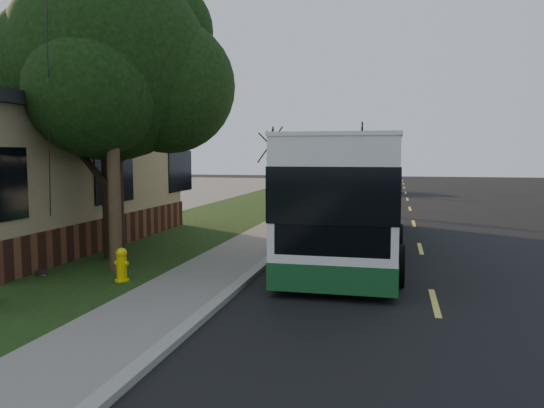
{
  "coord_description": "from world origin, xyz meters",
  "views": [
    {
      "loc": [
        3.2,
        -10.4,
        2.85
      ],
      "look_at": [
        -0.04,
        3.55,
        1.5
      ],
      "focal_mm": 35.0,
      "sensor_mm": 36.0,
      "label": 1
    }
  ],
  "objects_px": {
    "bare_tree_far": "(312,165)",
    "fire_hydrant": "(122,265)",
    "utility_pole": "(111,77)",
    "bare_tree_near": "(270,167)",
    "dumpster": "(105,209)",
    "distant_car": "(381,183)",
    "skateboard_spare": "(42,272)",
    "transit_bus": "(355,191)",
    "leafy_tree": "(113,67)",
    "traffic_signal": "(362,150)"
  },
  "relations": [
    {
      "from": "traffic_signal",
      "to": "dumpster",
      "type": "xyz_separation_m",
      "value": [
        -8.13,
        -26.17,
        -2.39
      ]
    },
    {
      "from": "fire_hydrant",
      "to": "bare_tree_near",
      "type": "relative_size",
      "value": 0.17
    },
    {
      "from": "dumpster",
      "to": "distant_car",
      "type": "height_order",
      "value": "distant_car"
    },
    {
      "from": "skateboard_spare",
      "to": "distant_car",
      "type": "distance_m",
      "value": 29.99
    },
    {
      "from": "utility_pole",
      "to": "bare_tree_near",
      "type": "bearing_deg",
      "value": 90.66
    },
    {
      "from": "transit_bus",
      "to": "skateboard_spare",
      "type": "bearing_deg",
      "value": -141.94
    },
    {
      "from": "dumpster",
      "to": "fire_hydrant",
      "type": "bearing_deg",
      "value": -57.28
    },
    {
      "from": "bare_tree_near",
      "to": "dumpster",
      "type": "distance_m",
      "value": 11.06
    },
    {
      "from": "leafy_tree",
      "to": "transit_bus",
      "type": "relative_size",
      "value": 0.64
    },
    {
      "from": "distant_car",
      "to": "skateboard_spare",
      "type": "bearing_deg",
      "value": -102.3
    },
    {
      "from": "traffic_signal",
      "to": "skateboard_spare",
      "type": "relative_size",
      "value": 8.11
    },
    {
      "from": "bare_tree_far",
      "to": "traffic_signal",
      "type": "distance_m",
      "value": 5.44
    },
    {
      "from": "transit_bus",
      "to": "utility_pole",
      "type": "bearing_deg",
      "value": -139.56
    },
    {
      "from": "fire_hydrant",
      "to": "transit_bus",
      "type": "bearing_deg",
      "value": 50.08
    },
    {
      "from": "utility_pole",
      "to": "transit_bus",
      "type": "bearing_deg",
      "value": 40.44
    },
    {
      "from": "bare_tree_far",
      "to": "distant_car",
      "type": "distance_m",
      "value": 5.37
    },
    {
      "from": "utility_pole",
      "to": "distant_car",
      "type": "relative_size",
      "value": 2.03
    },
    {
      "from": "bare_tree_far",
      "to": "transit_bus",
      "type": "bearing_deg",
      "value": -78.33
    },
    {
      "from": "bare_tree_far",
      "to": "fire_hydrant",
      "type": "bearing_deg",
      "value": -89.24
    },
    {
      "from": "fire_hydrant",
      "to": "utility_pole",
      "type": "xyz_separation_m",
      "value": [
        -0.71,
        0.99,
        4.2
      ]
    },
    {
      "from": "fire_hydrant",
      "to": "skateboard_spare",
      "type": "distance_m",
      "value": 2.21
    },
    {
      "from": "traffic_signal",
      "to": "distant_car",
      "type": "xyz_separation_m",
      "value": [
        1.68,
        -4.63,
        -2.4
      ]
    },
    {
      "from": "fire_hydrant",
      "to": "bare_tree_far",
      "type": "xyz_separation_m",
      "value": [
        -0.4,
        30.0,
        1.57
      ]
    },
    {
      "from": "utility_pole",
      "to": "dumpster",
      "type": "xyz_separation_m",
      "value": [
        -4.32,
        6.84,
        -3.86
      ]
    },
    {
      "from": "leafy_tree",
      "to": "bare_tree_far",
      "type": "distance_m",
      "value": 27.56
    },
    {
      "from": "leafy_tree",
      "to": "bare_tree_far",
      "type": "bearing_deg",
      "value": 87.55
    },
    {
      "from": "traffic_signal",
      "to": "distant_car",
      "type": "bearing_deg",
      "value": -70.02
    },
    {
      "from": "traffic_signal",
      "to": "skateboard_spare",
      "type": "xyz_separation_m",
      "value": [
        -5.28,
        -33.79,
        -3.04
      ]
    },
    {
      "from": "leafy_tree",
      "to": "distant_car",
      "type": "height_order",
      "value": "leafy_tree"
    },
    {
      "from": "bare_tree_far",
      "to": "transit_bus",
      "type": "distance_m",
      "value": 24.96
    },
    {
      "from": "skateboard_spare",
      "to": "dumpster",
      "type": "xyz_separation_m",
      "value": [
        -2.85,
        7.62,
        0.65
      ]
    },
    {
      "from": "leafy_tree",
      "to": "bare_tree_far",
      "type": "relative_size",
      "value": 1.94
    },
    {
      "from": "utility_pole",
      "to": "distant_car",
      "type": "bearing_deg",
      "value": 79.05
    },
    {
      "from": "transit_bus",
      "to": "skateboard_spare",
      "type": "distance_m",
      "value": 8.82
    },
    {
      "from": "fire_hydrant",
      "to": "bare_tree_near",
      "type": "distance_m",
      "value": 18.1
    },
    {
      "from": "skateboard_spare",
      "to": "bare_tree_far",
      "type": "bearing_deg",
      "value": 86.58
    },
    {
      "from": "skateboard_spare",
      "to": "transit_bus",
      "type": "bearing_deg",
      "value": 38.06
    },
    {
      "from": "fire_hydrant",
      "to": "traffic_signal",
      "type": "bearing_deg",
      "value": 84.79
    },
    {
      "from": "bare_tree_far",
      "to": "transit_bus",
      "type": "xyz_separation_m",
      "value": [
        5.05,
        -24.44,
        -0.26
      ]
    },
    {
      "from": "bare_tree_far",
      "to": "utility_pole",
      "type": "bearing_deg",
      "value": -90.6
    },
    {
      "from": "bare_tree_near",
      "to": "traffic_signal",
      "type": "relative_size",
      "value": 0.78
    },
    {
      "from": "bare_tree_near",
      "to": "dumpster",
      "type": "xyz_separation_m",
      "value": [
        -4.13,
        -10.17,
        -1.38
      ]
    },
    {
      "from": "traffic_signal",
      "to": "distant_car",
      "type": "height_order",
      "value": "traffic_signal"
    },
    {
      "from": "utility_pole",
      "to": "bare_tree_far",
      "type": "distance_m",
      "value": 29.13
    },
    {
      "from": "fire_hydrant",
      "to": "distant_car",
      "type": "relative_size",
      "value": 0.17
    },
    {
      "from": "bare_tree_near",
      "to": "distant_car",
      "type": "xyz_separation_m",
      "value": [
        5.68,
        11.37,
        -1.39
      ]
    },
    {
      "from": "fire_hydrant",
      "to": "distant_car",
      "type": "height_order",
      "value": "distant_car"
    },
    {
      "from": "transit_bus",
      "to": "bare_tree_far",
      "type": "bearing_deg",
      "value": 101.67
    },
    {
      "from": "fire_hydrant",
      "to": "traffic_signal",
      "type": "distance_m",
      "value": 34.25
    },
    {
      "from": "utility_pole",
      "to": "bare_tree_near",
      "type": "height_order",
      "value": "utility_pole"
    }
  ]
}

